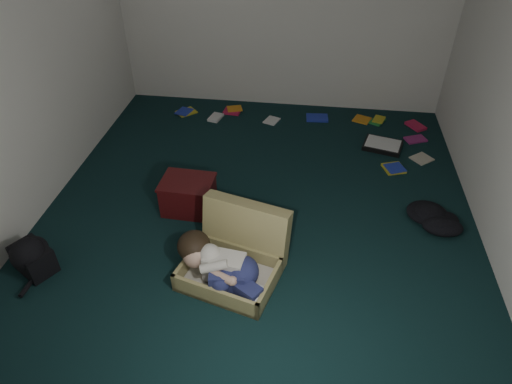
# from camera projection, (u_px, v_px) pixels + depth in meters

# --- Properties ---
(floor) EXTENTS (4.50, 4.50, 0.00)m
(floor) POSITION_uv_depth(u_px,v_px,m) (258.00, 212.00, 4.31)
(floor) COLOR black
(floor) RESTS_ON ground
(wall_back) EXTENTS (4.50, 0.00, 4.50)m
(wall_back) POSITION_uv_depth(u_px,v_px,m) (284.00, 2.00, 5.28)
(wall_back) COLOR silver
(wall_back) RESTS_ON ground
(wall_front) EXTENTS (4.50, 0.00, 4.50)m
(wall_front) POSITION_uv_depth(u_px,v_px,m) (183.00, 328.00, 1.75)
(wall_front) COLOR silver
(wall_front) RESTS_ON ground
(wall_left) EXTENTS (0.00, 4.50, 4.50)m
(wall_left) POSITION_uv_depth(u_px,v_px,m) (16.00, 69.00, 3.73)
(wall_left) COLOR silver
(wall_left) RESTS_ON ground
(suitcase) EXTENTS (0.89, 0.87, 0.53)m
(suitcase) POSITION_uv_depth(u_px,v_px,m) (236.00, 255.00, 3.64)
(suitcase) COLOR tan
(suitcase) RESTS_ON floor
(person) EXTENTS (0.74, 0.53, 0.33)m
(person) POSITION_uv_depth(u_px,v_px,m) (220.00, 265.00, 3.50)
(person) COLOR beige
(person) RESTS_ON suitcase
(maroon_bin) EXTENTS (0.49, 0.39, 0.33)m
(maroon_bin) POSITION_uv_depth(u_px,v_px,m) (188.00, 195.00, 4.24)
(maroon_bin) COLOR #440D0F
(maroon_bin) RESTS_ON floor
(backpack) EXTENTS (0.52, 0.49, 0.25)m
(backpack) POSITION_uv_depth(u_px,v_px,m) (33.00, 258.00, 3.66)
(backpack) COLOR black
(backpack) RESTS_ON floor
(clothing_pile) EXTENTS (0.50, 0.46, 0.13)m
(clothing_pile) POSITION_uv_depth(u_px,v_px,m) (445.00, 220.00, 4.12)
(clothing_pile) COLOR black
(clothing_pile) RESTS_ON floor
(paper_tray) EXTENTS (0.48, 0.41, 0.06)m
(paper_tray) POSITION_uv_depth(u_px,v_px,m) (383.00, 145.00, 5.19)
(paper_tray) COLOR black
(paper_tray) RESTS_ON floor
(book_scatter) EXTENTS (3.11, 1.30, 0.02)m
(book_scatter) POSITION_uv_depth(u_px,v_px,m) (325.00, 127.00, 5.55)
(book_scatter) COLOR gold
(book_scatter) RESTS_ON floor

